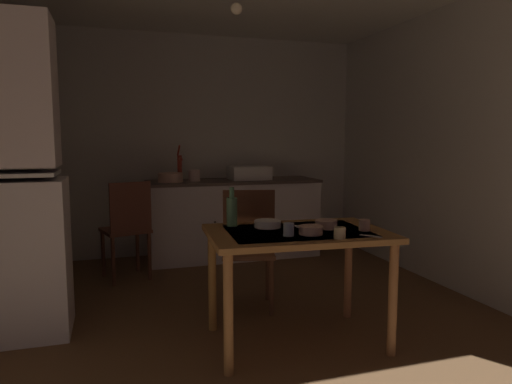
# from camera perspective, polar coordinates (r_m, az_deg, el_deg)

# --- Properties ---
(ground_plane) EXTENTS (5.32, 5.32, 0.00)m
(ground_plane) POSITION_cam_1_polar(r_m,az_deg,el_deg) (3.50, -2.68, -15.79)
(ground_plane) COLOR brown
(wall_back) EXTENTS (4.15, 0.10, 2.50)m
(wall_back) POSITION_cam_1_polar(r_m,az_deg,el_deg) (5.40, -8.74, 5.67)
(wall_back) COLOR silver
(wall_back) RESTS_ON ground
(wall_right) EXTENTS (0.10, 4.42, 2.50)m
(wall_right) POSITION_cam_1_polar(r_m,az_deg,el_deg) (4.26, 25.43, 4.85)
(wall_right) COLOR beige
(wall_right) RESTS_ON ground
(counter_cabinet) EXTENTS (1.90, 0.64, 0.87)m
(counter_cabinet) POSITION_cam_1_polar(r_m,az_deg,el_deg) (5.21, -2.81, -3.26)
(counter_cabinet) COLOR silver
(counter_cabinet) RESTS_ON ground
(sink_basin) EXTENTS (0.44, 0.34, 0.15)m
(sink_basin) POSITION_cam_1_polar(r_m,az_deg,el_deg) (5.19, -0.86, 2.42)
(sink_basin) COLOR silver
(sink_basin) RESTS_ON counter_cabinet
(hand_pump) EXTENTS (0.05, 0.27, 0.39)m
(hand_pump) POSITION_cam_1_polar(r_m,az_deg,el_deg) (5.07, -9.43, 3.26)
(hand_pump) COLOR maroon
(hand_pump) RESTS_ON counter_cabinet
(mixing_bowl_counter) EXTENTS (0.26, 0.26, 0.10)m
(mixing_bowl_counter) POSITION_cam_1_polar(r_m,az_deg,el_deg) (4.97, -10.55, 1.77)
(mixing_bowl_counter) COLOR tan
(mixing_bowl_counter) RESTS_ON counter_cabinet
(stoneware_crock) EXTENTS (0.13, 0.13, 0.12)m
(stoneware_crock) POSITION_cam_1_polar(r_m,az_deg,el_deg) (5.03, -7.65, 2.03)
(stoneware_crock) COLOR beige
(stoneware_crock) RESTS_ON counter_cabinet
(dining_table) EXTENTS (1.19, 0.83, 0.75)m
(dining_table) POSITION_cam_1_polar(r_m,az_deg,el_deg) (3.00, 5.13, -6.64)
(dining_table) COLOR brown
(dining_table) RESTS_ON ground
(chair_far_side) EXTENTS (0.48, 0.48, 0.96)m
(chair_far_side) POSITION_cam_1_polar(r_m,az_deg,el_deg) (3.54, -0.96, -6.87)
(chair_far_side) COLOR #4E2F1E
(chair_far_side) RESTS_ON ground
(chair_by_counter) EXTENTS (0.49, 0.49, 0.94)m
(chair_by_counter) POSITION_cam_1_polar(r_m,az_deg,el_deg) (4.48, -15.65, -4.22)
(chair_by_counter) COLOR #542F20
(chair_by_counter) RESTS_ON ground
(serving_bowl_wide) EXTENTS (0.14, 0.14, 0.06)m
(serving_bowl_wide) POSITION_cam_1_polar(r_m,az_deg,el_deg) (3.08, 8.69, -3.96)
(serving_bowl_wide) COLOR tan
(serving_bowl_wide) RESTS_ON dining_table
(soup_bowl_small) EXTENTS (0.18, 0.18, 0.05)m
(soup_bowl_small) POSITION_cam_1_polar(r_m,az_deg,el_deg) (3.08, 1.45, -3.95)
(soup_bowl_small) COLOR white
(soup_bowl_small) RESTS_ON dining_table
(sauce_dish) EXTENTS (0.15, 0.15, 0.05)m
(sauce_dish) POSITION_cam_1_polar(r_m,az_deg,el_deg) (2.88, 6.80, -4.69)
(sauce_dish) COLOR tan
(sauce_dish) RESTS_ON dining_table
(teacup_cream) EXTENTS (0.07, 0.07, 0.07)m
(teacup_cream) POSITION_cam_1_polar(r_m,az_deg,el_deg) (3.05, 13.28, -4.01)
(teacup_cream) COLOR tan
(teacup_cream) RESTS_ON dining_table
(mug_dark) EXTENTS (0.07, 0.07, 0.07)m
(mug_dark) POSITION_cam_1_polar(r_m,az_deg,el_deg) (2.77, 10.33, -5.02)
(mug_dark) COLOR beige
(mug_dark) RESTS_ON dining_table
(teacup_mint) EXTENTS (0.07, 0.07, 0.08)m
(teacup_mint) POSITION_cam_1_polar(r_m,az_deg,el_deg) (2.81, 4.07, -4.65)
(teacup_mint) COLOR #9EB2C6
(teacup_mint) RESTS_ON dining_table
(glass_bottle) EXTENTS (0.07, 0.07, 0.26)m
(glass_bottle) POSITION_cam_1_polar(r_m,az_deg,el_deg) (3.11, -3.01, -2.31)
(glass_bottle) COLOR #4C7F56
(glass_bottle) RESTS_ON dining_table
(table_knife) EXTENTS (0.02, 0.18, 0.00)m
(table_knife) POSITION_cam_1_polar(r_m,az_deg,el_deg) (3.14, 4.76, -4.15)
(table_knife) COLOR silver
(table_knife) RESTS_ON dining_table
(teaspoon_near_bowl) EXTENTS (0.10, 0.12, 0.00)m
(teaspoon_near_bowl) POSITION_cam_1_polar(r_m,az_deg,el_deg) (2.88, 14.04, -5.32)
(teaspoon_near_bowl) COLOR beige
(teaspoon_near_bowl) RESTS_ON dining_table
(pendant_bulb) EXTENTS (0.08, 0.08, 0.08)m
(pendant_bulb) POSITION_cam_1_polar(r_m,az_deg,el_deg) (3.41, -2.44, 21.73)
(pendant_bulb) COLOR #F9EFCC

